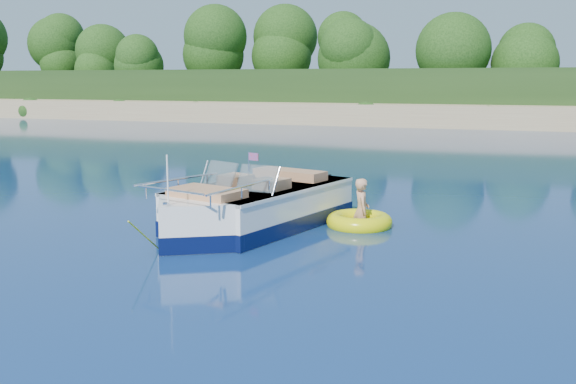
{
  "coord_description": "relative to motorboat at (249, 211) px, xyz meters",
  "views": [
    {
      "loc": [
        2.65,
        -9.3,
        3.21
      ],
      "look_at": [
        -1.87,
        3.35,
        0.85
      ],
      "focal_mm": 40.0,
      "sensor_mm": 36.0,
      "label": 1
    }
  ],
  "objects": [
    {
      "name": "tow_tube",
      "position": [
        2.18,
        1.09,
        -0.31
      ],
      "size": [
        1.71,
        1.71,
        0.39
      ],
      "rotation": [
        0.0,
        0.0,
        0.18
      ],
      "color": "#E0E208",
      "rests_on": "ground"
    },
    {
      "name": "boy",
      "position": [
        2.2,
        1.17,
        -0.41
      ],
      "size": [
        0.66,
        0.88,
        1.57
      ],
      "primitive_type": "imported",
      "rotation": [
        0.0,
        -0.17,
        2.01
      ],
      "color": "tan",
      "rests_on": "ground"
    },
    {
      "name": "ground",
      "position": [
        2.71,
        -3.22,
        -0.41
      ],
      "size": [
        160.0,
        160.0,
        0.0
      ],
      "primitive_type": "plane",
      "color": "#0B254D",
      "rests_on": "ground"
    },
    {
      "name": "shoreline",
      "position": [
        2.71,
        60.55,
        0.57
      ],
      "size": [
        170.0,
        59.0,
        6.0
      ],
      "color": "#A3835F",
      "rests_on": "ground"
    },
    {
      "name": "motorboat",
      "position": [
        0.0,
        0.0,
        0.0
      ],
      "size": [
        3.28,
        6.18,
        2.1
      ],
      "rotation": [
        0.0,
        0.0,
        -0.27
      ],
      "color": "white",
      "rests_on": "ground"
    },
    {
      "name": "treeline",
      "position": [
        2.75,
        37.8,
        5.14
      ],
      "size": [
        150.0,
        7.12,
        8.19
      ],
      "color": "black",
      "rests_on": "ground"
    }
  ]
}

